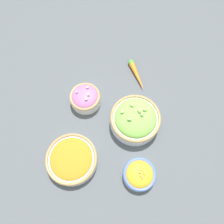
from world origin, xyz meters
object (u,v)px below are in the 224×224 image
Objects in this scene: bowl_squash at (139,174)px; bowl_lettuce at (135,119)px; bowl_carrots at (72,159)px; bowl_red_onion at (85,98)px; loose_carrot at (136,74)px.

bowl_lettuce is at bearing -170.98° from bowl_squash.
bowl_lettuce is at bearing 128.82° from bowl_carrots.
bowl_red_onion is at bearing -138.74° from bowl_squash.
bowl_lettuce is 1.56× the size of bowl_red_onion.
bowl_red_onion is at bearing 177.30° from bowl_carrots.
bowl_squash is at bearing 9.02° from bowl_lettuce.
bowl_carrots is at bearing -2.70° from bowl_red_onion.
bowl_carrots is (0.17, -0.21, -0.01)m from bowl_lettuce.
loose_carrot is at bearing -177.92° from bowl_lettuce.
bowl_squash is (0.26, 0.23, -0.01)m from bowl_red_onion.
bowl_lettuce is 1.31× the size of loose_carrot.
bowl_red_onion is 1.04× the size of bowl_squash.
bowl_squash is at bearing 84.16° from bowl_carrots.
bowl_lettuce is 0.20m from bowl_squash.
bowl_lettuce is 1.02× the size of bowl_carrots.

